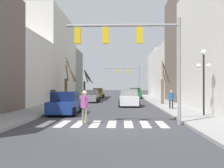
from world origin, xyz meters
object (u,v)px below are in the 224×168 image
Objects in this scene: traffic_signal_near at (136,46)px; car_parked_left_near at (135,93)px; pedestrian_on_right_sidewalk at (53,94)px; street_tree_right_mid at (86,83)px; street_lamp_right_corner at (204,69)px; street_tree_left_near at (67,82)px; car_at_intersection at (90,96)px; car_driving_away_lane at (129,98)px; street_tree_right_near at (163,85)px; car_parked_left_far at (98,93)px; pedestrian_on_left_sidewalk at (171,98)px; traffic_signal_far at (129,75)px; pedestrian_crossing_street at (85,104)px; car_driving_toward_lane at (65,104)px.

traffic_signal_near is 29.84m from car_parked_left_near.
street_tree_right_mid is at bearing -134.09° from pedestrian_on_right_sidewalk.
street_lamp_right_corner is 0.78× the size of street_tree_left_near.
car_at_intersection is 1.09× the size of car_driving_away_lane.
car_parked_left_far is at bearing 116.33° from street_tree_right_near.
street_tree_right_mid is (-10.60, 23.71, 1.55)m from pedestrian_on_left_sidewalk.
pedestrian_on_right_sidewalk is at bearing 179.54° from street_tree_right_near.
traffic_signal_far is 19.58m from car_driving_away_lane.
traffic_signal_near is 1.31× the size of street_tree_right_near.
street_lamp_right_corner is 8.28m from pedestrian_crossing_street.
street_lamp_right_corner is 17.16m from pedestrian_on_right_sidewalk.
pedestrian_crossing_street reaches higher than car_driving_toward_lane.
street_tree_left_near reaches higher than car_driving_away_lane.
street_tree_right_near is (6.45, 14.15, 1.10)m from pedestrian_crossing_street.
car_driving_toward_lane is (-5.44, -26.99, -3.27)m from traffic_signal_far.
traffic_signal_far is 27.73m from car_driving_toward_lane.
car_driving_away_lane reaches higher than car_parked_left_far.
street_tree_right_near reaches higher than car_driving_away_lane.
street_tree_left_near is (-2.70, -1.13, 1.76)m from car_at_intersection.
street_tree_right_near is at bearing 115.39° from pedestrian_crossing_street.
traffic_signal_near is at bearing -135.77° from car_driving_toward_lane.
pedestrian_on_right_sidewalk is 4.07m from street_tree_left_near.
traffic_signal_near is 1.36× the size of car_driving_toward_lane.
street_lamp_right_corner is at bearing -81.99° from traffic_signal_far.
traffic_signal_near is at bearing -171.16° from car_parked_left_far.
street_tree_right_mid is (-7.73, 0.00, -1.44)m from traffic_signal_far.
pedestrian_on_left_sidewalk is at bearing 112.04° from pedestrian_on_right_sidewalk.
pedestrian_crossing_street reaches higher than pedestrian_on_left_sidewalk.
traffic_signal_near reaches higher than street_tree_right_near.
pedestrian_crossing_street is (2.11, -4.86, 0.30)m from car_driving_toward_lane.
car_parked_left_far is at bearing 79.17° from street_tree_left_near.
car_driving_toward_lane is 2.47× the size of pedestrian_crossing_street.
street_lamp_right_corner is 5.58m from pedestrian_on_left_sidewalk.
traffic_signal_far is at bearing 99.99° from street_tree_right_near.
car_parked_left_near is 2.72× the size of pedestrian_on_right_sidewalk.
pedestrian_on_right_sidewalk reaches higher than car_at_intersection.
traffic_signal_near is at bearing -104.37° from street_tree_right_near.
street_tree_right_near is at bearing -48.11° from pedestrian_on_left_sidewalk.
pedestrian_crossing_street is at bearing -82.14° from street_tree_right_mid.
pedestrian_crossing_street is 32.18m from street_tree_right_mid.
car_at_intersection is 2.73× the size of pedestrian_on_right_sidewalk.
street_tree_right_near reaches higher than pedestrian_on_left_sidewalk.
car_driving_away_lane is 4.27m from street_tree_right_near.
pedestrian_on_left_sidewalk is 0.33× the size of street_tree_right_near.
pedestrian_crossing_street is at bearing -156.51° from car_driving_toward_lane.
car_driving_away_lane reaches higher than car_driving_toward_lane.
car_parked_left_far is 19.45m from street_tree_right_near.
car_parked_left_far is 2.71× the size of pedestrian_on_right_sidewalk.
car_driving_toward_lane is at bearing 165.66° from car_parked_left_near.
pedestrian_on_left_sidewalk is (2.03, -21.30, 0.25)m from car_parked_left_near.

